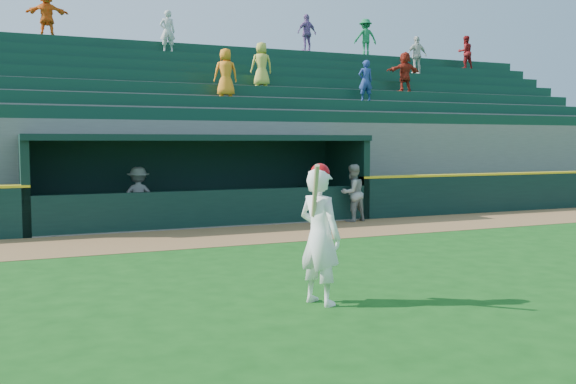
# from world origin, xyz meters

# --- Properties ---
(ground) EXTENTS (120.00, 120.00, 0.00)m
(ground) POSITION_xyz_m (0.00, 0.00, 0.00)
(ground) COLOR #134912
(ground) RESTS_ON ground
(warning_track) EXTENTS (40.00, 3.00, 0.01)m
(warning_track) POSITION_xyz_m (0.00, 4.90, 0.01)
(warning_track) COLOR brown
(warning_track) RESTS_ON ground
(field_wall_right) EXTENTS (15.50, 0.30, 1.20)m
(field_wall_right) POSITION_xyz_m (12.25, 6.55, 0.60)
(field_wall_right) COLOR black
(field_wall_right) RESTS_ON ground
(wall_stripe_right) EXTENTS (15.50, 0.32, 0.06)m
(wall_stripe_right) POSITION_xyz_m (12.25, 6.55, 1.23)
(wall_stripe_right) COLOR yellow
(wall_stripe_right) RESTS_ON field_wall_right
(dugout_player_front) EXTENTS (0.91, 0.77, 1.63)m
(dugout_player_front) POSITION_xyz_m (4.00, 6.18, 0.82)
(dugout_player_front) COLOR #989893
(dugout_player_front) RESTS_ON ground
(dugout_player_inside) EXTENTS (1.13, 0.80, 1.59)m
(dugout_player_inside) POSITION_xyz_m (-1.74, 7.78, 0.80)
(dugout_player_inside) COLOR gray
(dugout_player_inside) RESTS_ON ground
(dugout) EXTENTS (9.40, 2.80, 2.46)m
(dugout) POSITION_xyz_m (0.00, 8.00, 1.36)
(dugout) COLOR slate
(dugout) RESTS_ON ground
(stands) EXTENTS (34.50, 6.25, 7.53)m
(stands) POSITION_xyz_m (0.03, 12.57, 2.40)
(stands) COLOR slate
(stands) RESTS_ON ground
(batter_at_plate) EXTENTS (0.68, 0.88, 1.99)m
(batter_at_plate) POSITION_xyz_m (-1.00, -1.81, 0.99)
(batter_at_plate) COLOR white
(batter_at_plate) RESTS_ON ground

